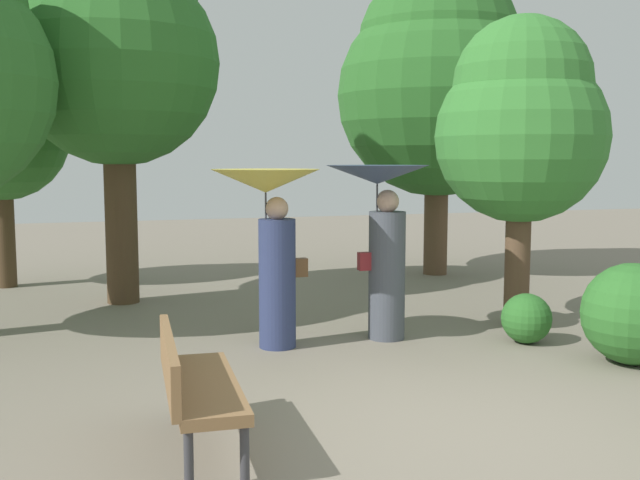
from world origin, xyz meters
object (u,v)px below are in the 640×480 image
at_px(person_left, 271,222).
at_px(park_bench, 193,381).
at_px(tree_near_right, 521,121).
at_px(person_right, 382,223).
at_px(tree_mid_right, 438,80).
at_px(tree_far_back, 116,43).

xyz_separation_m(person_left, park_bench, (-1.19, -2.65, -0.85)).
relative_size(park_bench, tree_near_right, 0.41).
height_order(park_bench, tree_near_right, tree_near_right).
distance_m(person_right, tree_mid_right, 5.32).
height_order(tree_near_right, tree_mid_right, tree_mid_right).
bearing_deg(person_left, tree_far_back, 26.97).
bearing_deg(person_right, tree_mid_right, -30.81).
bearing_deg(tree_far_back, person_left, -65.35).
distance_m(person_left, tree_far_back, 4.06).
xyz_separation_m(park_bench, tree_far_back, (-0.22, 5.72, 3.08)).
height_order(tree_mid_right, tree_far_back, tree_far_back).
distance_m(person_left, tree_mid_right, 6.06).
xyz_separation_m(person_left, tree_far_back, (-1.41, 3.08, 2.24)).
bearing_deg(person_left, park_bench, 158.07).
xyz_separation_m(person_right, tree_far_back, (-2.69, 3.07, 2.27)).
bearing_deg(tree_far_back, park_bench, -87.80).
xyz_separation_m(person_right, park_bench, (-2.47, -2.66, -0.81)).
bearing_deg(tree_far_back, tree_near_right, -32.13).
xyz_separation_m(tree_mid_right, tree_far_back, (-5.37, -1.05, 0.23)).
bearing_deg(person_right, tree_far_back, 43.57).
xyz_separation_m(person_right, tree_near_right, (1.87, 0.20, 1.16)).
height_order(park_bench, tree_far_back, tree_far_back).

